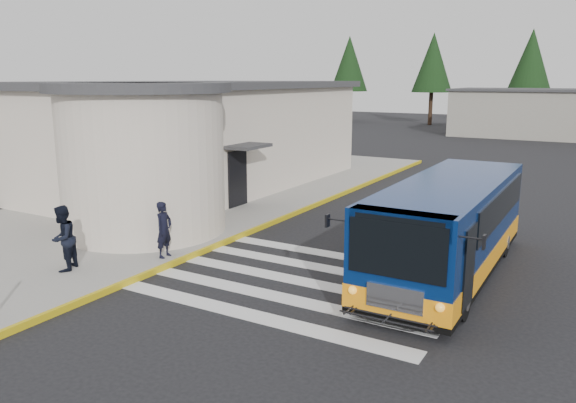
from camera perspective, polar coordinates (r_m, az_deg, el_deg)
The scene contains 8 objects.
ground at distance 15.00m, azimuth 4.23°, elevation -7.45°, with size 140.00×140.00×0.00m, color black.
sidewalk at distance 23.10m, azimuth -11.65°, elevation -0.39°, with size 10.00×34.00×0.15m, color gray.
curb_strip at distance 20.20m, azimuth -1.10°, elevation -1.95°, with size 0.12×34.00×0.16m, color gold.
station_building at distance 26.07m, azimuth -10.67°, elevation 6.64°, with size 12.70×18.70×4.80m.
crosswalk at distance 14.55m, azimuth 1.04°, elevation -8.03°, with size 8.00×5.35×0.01m.
transit_bus at distance 15.21m, azimuth 15.99°, elevation -2.89°, with size 3.24×8.92×2.51m.
pedestrian_a at distance 16.10m, azimuth -12.48°, elevation -2.80°, with size 0.58×0.38×1.59m, color black.
pedestrian_b at distance 15.74m, azimuth -21.93°, elevation -3.49°, with size 0.84×0.66×1.74m, color black.
Camera 1 is at (6.14, -12.71, 5.08)m, focal length 35.00 mm.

